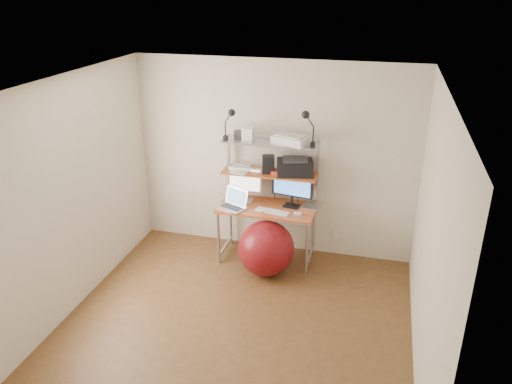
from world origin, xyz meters
TOP-DOWN VIEW (x-y plane):
  - room at (0.00, 0.00)m, footprint 3.60×3.60m
  - computer_desk at (0.00, 1.50)m, footprint 1.20×0.60m
  - wall_outlet at (0.85, 1.79)m, footprint 0.08×0.01m
  - monitor_silver at (-0.32, 1.56)m, footprint 0.44×0.15m
  - monitor_black at (0.29, 1.55)m, footprint 0.52×0.17m
  - laptop at (-0.39, 1.33)m, footprint 0.42×0.38m
  - keyboard at (0.10, 1.31)m, footprint 0.44×0.20m
  - mouse at (0.41, 1.31)m, footprint 0.10×0.08m
  - mac_mini at (0.54, 1.54)m, footprint 0.25×0.25m
  - phone at (0.01, 1.33)m, footprint 0.07×0.13m
  - printer at (0.31, 1.58)m, footprint 0.49×0.39m
  - nas_cube at (-0.02, 1.56)m, footprint 0.18×0.18m
  - red_box at (0.13, 1.52)m, footprint 0.18×0.13m
  - scanner at (0.26, 1.55)m, footprint 0.47×0.38m
  - box_white at (-0.27, 1.55)m, footprint 0.14×0.12m
  - box_grey at (-0.41, 1.62)m, footprint 0.09×0.09m
  - clip_lamp_left at (-0.47, 1.50)m, footprint 0.15×0.09m
  - clip_lamp_right at (0.45, 1.49)m, footprint 0.17×0.09m
  - exercise_ball at (0.08, 1.10)m, footprint 0.68×0.68m
  - paper_stack at (-0.38, 1.57)m, footprint 0.33×0.40m

SIDE VIEW (x-z plane):
  - wall_outlet at x=0.85m, z-range 0.24..0.36m
  - exercise_ball at x=0.08m, z-range 0.00..0.68m
  - phone at x=0.01m, z-range 0.74..0.75m
  - keyboard at x=0.10m, z-range 0.74..0.75m
  - mouse at x=0.41m, z-range 0.74..0.77m
  - mac_mini at x=0.54m, z-range 0.74..0.78m
  - laptop at x=-0.39m, z-range 0.64..0.94m
  - computer_desk at x=0.00m, z-range 0.17..1.74m
  - monitor_silver at x=-0.32m, z-range 0.76..1.24m
  - monitor_black at x=0.29m, z-range 0.74..1.26m
  - paper_stack at x=-0.38m, z-range 1.15..1.17m
  - red_box at x=0.13m, z-range 1.15..1.20m
  - printer at x=0.31m, z-range 1.14..1.35m
  - room at x=0.00m, z-range -0.55..3.05m
  - nas_cube at x=-0.02m, z-range 1.15..1.37m
  - box_grey at x=-0.41m, z-range 1.55..1.64m
  - scanner at x=0.26m, z-range 1.55..1.66m
  - box_white at x=-0.27m, z-range 1.55..1.71m
  - clip_lamp_left at x=-0.47m, z-range 1.64..2.03m
  - clip_lamp_right at x=0.45m, z-range 1.65..2.07m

